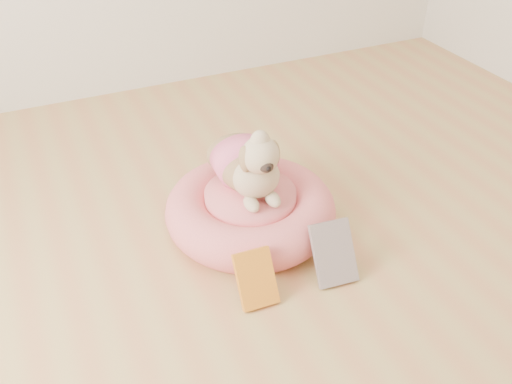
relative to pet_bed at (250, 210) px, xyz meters
name	(u,v)px	position (x,y,z in m)	size (l,w,h in m)	color
pet_bed	(250,210)	(0.00, 0.00, 0.00)	(0.63, 0.63, 0.16)	#D25265
dog	(248,152)	(0.01, 0.03, 0.23)	(0.28, 0.40, 0.30)	brown
book_yellow	(256,279)	(-0.14, -0.35, 0.01)	(0.12, 0.02, 0.19)	gold
book_white	(334,253)	(0.15, -0.35, 0.02)	(0.14, 0.02, 0.21)	silver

